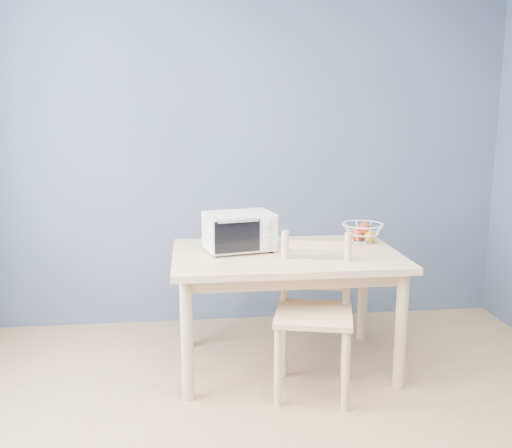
{
  "coord_description": "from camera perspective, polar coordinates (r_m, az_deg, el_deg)",
  "views": [
    {
      "loc": [
        -0.39,
        -2.02,
        1.62
      ],
      "look_at": [
        0.0,
        1.39,
        0.93
      ],
      "focal_mm": 40.0,
      "sensor_mm": 36.0,
      "label": 1
    }
  ],
  "objects": [
    {
      "name": "toaster_oven",
      "position": [
        3.54,
        -1.94,
        -0.72
      ],
      "size": [
        0.46,
        0.38,
        0.24
      ],
      "rotation": [
        0.0,
        0.0,
        0.21
      ],
      "color": "white",
      "rests_on": "dining_table"
    },
    {
      "name": "dining_table",
      "position": [
        3.57,
        3.02,
        -4.44
      ],
      "size": [
        1.4,
        0.9,
        0.75
      ],
      "color": "#E2B587",
      "rests_on": "ground"
    },
    {
      "name": "room",
      "position": [
        2.08,
        4.34,
        2.46
      ],
      "size": [
        4.01,
        4.51,
        2.61
      ],
      "color": "tan",
      "rests_on": "ground"
    },
    {
      "name": "fruit_basket",
      "position": [
        3.86,
        10.63,
        -0.79
      ],
      "size": [
        0.29,
        0.29,
        0.14
      ],
      "rotation": [
        0.0,
        0.0,
        0.06
      ],
      "color": "white",
      "rests_on": "dining_table"
    },
    {
      "name": "dining_chair",
      "position": [
        3.34,
        5.82,
        -9.11
      ],
      "size": [
        0.52,
        0.52,
        0.92
      ],
      "rotation": [
        0.0,
        0.0,
        -0.25
      ],
      "color": "#E2B587",
      "rests_on": "ground"
    }
  ]
}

